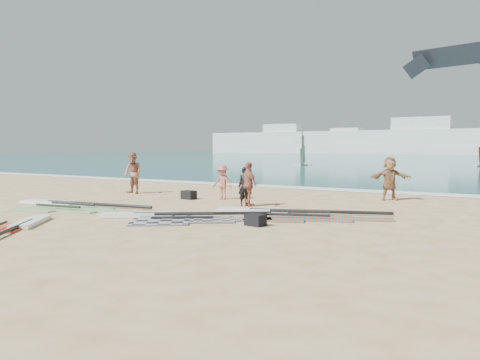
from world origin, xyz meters
The scene contains 16 objects.
ground centered at (0.00, 0.00, 0.00)m, with size 300.00×300.00×0.00m, color #E5BD86.
surf_line centered at (0.00, 12.30, 0.00)m, with size 300.00×1.20×0.04m, color white.
far_town centered at (-15.72, 150.00, 4.49)m, with size 160.00×8.00×12.00m.
rig_grey centered at (-0.08, -0.01, 0.05)m, with size 5.33×4.08×0.20m.
rig_green centered at (-5.43, 0.21, 0.05)m, with size 6.15×2.76×0.20m.
rig_orange centered at (2.74, 2.54, 0.05)m, with size 6.00×3.54×0.20m.
rig_red centered at (-2.70, -3.92, 0.05)m, with size 3.63×4.63×0.19m.
gear_bag_near centered at (-3.03, 4.79, 0.19)m, with size 0.59×0.43×0.37m, color black.
gear_bag_far centered at (2.87, 0.28, 0.17)m, with size 0.55×0.39×0.33m, color black.
person_wetsuit centered at (0.30, 4.03, 0.76)m, with size 0.55×0.36×1.52m, color black.
beachgoer_left centered at (-6.86, 5.32, 1.00)m, with size 0.98×0.76×2.01m, color #A66B57.
beachgoer_mid centered at (-1.73, 5.47, 0.75)m, with size 0.97×0.55×1.49m, color #B96354.
beachgoer_back centered at (0.45, 4.01, 0.85)m, with size 1.00×0.42×1.71m, color #AE614E.
beachgoer_right centered at (4.54, 8.94, 0.93)m, with size 1.72×0.55×1.86m, color #986946.
windsurfer_left centered at (-14.35, 42.54, 1.25)m, with size 2.39×2.80×4.22m.
kitesurf_kite centered at (3.08, 38.58, 10.88)m, with size 9.14×2.80×2.84m.
Camera 1 is at (9.47, -11.34, 2.26)m, focal length 35.00 mm.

